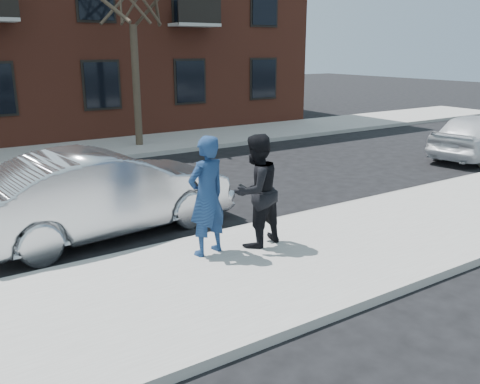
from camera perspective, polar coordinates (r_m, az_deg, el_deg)
ground at (r=7.75m, az=-10.80°, el=-11.82°), size 100.00×100.00×0.00m
near_sidewalk at (r=7.51m, az=-10.07°, el=-12.09°), size 50.00×3.50×0.15m
near_curb at (r=9.05m, az=-14.67°, el=-7.38°), size 50.00×0.10×0.15m
far_sidewalk at (r=18.18m, az=-24.74°, el=3.33°), size 50.00×3.50×0.15m
far_curb at (r=16.43m, az=-23.72°, el=2.25°), size 50.00×0.10×0.15m
silver_sedan at (r=10.26m, az=-15.00°, el=-0.07°), size 5.30×2.34×1.69m
white_car at (r=18.72m, az=25.27°, el=5.76°), size 4.75×2.58×1.53m
man_hoodie at (r=8.52m, az=-3.76°, el=-0.46°), size 0.83×0.63×2.05m
man_peacoat at (r=8.90m, az=1.81°, el=0.13°), size 1.11×0.94×2.01m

